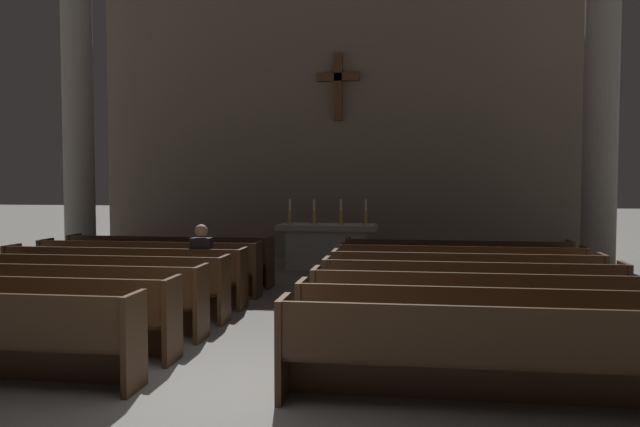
{
  "coord_description": "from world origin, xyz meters",
  "views": [
    {
      "loc": [
        1.91,
        -5.92,
        2.04
      ],
      "look_at": [
        0.0,
        7.44,
        1.31
      ],
      "focal_mm": 37.16,
      "sensor_mm": 36.0,
      "label": 1
    }
  ],
  "objects": [
    {
      "name": "column_right_second",
      "position": [
        5.63,
        8.18,
        3.29
      ],
      "size": [
        1.02,
        1.02,
        6.75
      ],
      "color": "#9E998E",
      "rests_on": "ground"
    },
    {
      "name": "altar",
      "position": [
        0.0,
        8.61,
        0.53
      ],
      "size": [
        2.2,
        0.9,
        1.01
      ],
      "color": "#A8A399",
      "rests_on": "ground"
    },
    {
      "name": "pew_left_row_3",
      "position": [
        -2.66,
        1.96,
        0.48
      ],
      "size": [
        3.93,
        0.5,
        0.95
      ],
      "color": "#422B19",
      "rests_on": "ground"
    },
    {
      "name": "ground_plane",
      "position": [
        0.0,
        0.0,
        0.0
      ],
      "size": [
        80.0,
        80.0,
        0.0
      ],
      "primitive_type": "plane",
      "color": "slate"
    },
    {
      "name": "candlestick_inner_left",
      "position": [
        -0.3,
        8.61,
        1.18
      ],
      "size": [
        0.16,
        0.16,
        0.55
      ],
      "color": "#B79338",
      "rests_on": "altar"
    },
    {
      "name": "pew_right_row_7",
      "position": [
        2.66,
        5.96,
        0.48
      ],
      "size": [
        3.93,
        0.5,
        0.95
      ],
      "color": "#422B19",
      "rests_on": "ground"
    },
    {
      "name": "column_left_second",
      "position": [
        -5.63,
        8.18,
        3.29
      ],
      "size": [
        1.02,
        1.02,
        6.75
      ],
      "color": "#9E998E",
      "rests_on": "ground"
    },
    {
      "name": "pew_left_row_6",
      "position": [
        -2.66,
        4.96,
        0.48
      ],
      "size": [
        3.93,
        0.5,
        0.95
      ],
      "color": "#422B19",
      "rests_on": "ground"
    },
    {
      "name": "pew_right_row_3",
      "position": [
        2.66,
        1.96,
        0.48
      ],
      "size": [
        3.93,
        0.5,
        0.95
      ],
      "color": "#422B19",
      "rests_on": "ground"
    },
    {
      "name": "pew_left_row_2",
      "position": [
        -2.66,
        0.96,
        0.48
      ],
      "size": [
        3.93,
        0.5,
        0.95
      ],
      "color": "#422B19",
      "rests_on": "ground"
    },
    {
      "name": "pew_right_row_5",
      "position": [
        2.66,
        3.96,
        0.48
      ],
      "size": [
        3.93,
        0.5,
        0.95
      ],
      "color": "#422B19",
      "rests_on": "ground"
    },
    {
      "name": "pew_right_row_1",
      "position": [
        2.66,
        -0.04,
        0.48
      ],
      "size": [
        3.93,
        0.5,
        0.95
      ],
      "color": "#422B19",
      "rests_on": "ground"
    },
    {
      "name": "pew_right_row_4",
      "position": [
        2.66,
        2.96,
        0.48
      ],
      "size": [
        3.93,
        0.5,
        0.95
      ],
      "color": "#422B19",
      "rests_on": "ground"
    },
    {
      "name": "apse_with_cross",
      "position": [
        0.0,
        10.9,
        3.91
      ],
      "size": [
        12.34,
        0.45,
        7.82
      ],
      "color": "gray",
      "rests_on": "ground"
    },
    {
      "name": "candlestick_inner_right",
      "position": [
        0.3,
        8.61,
        1.18
      ],
      "size": [
        0.16,
        0.16,
        0.55
      ],
      "color": "#B79338",
      "rests_on": "altar"
    },
    {
      "name": "pew_left_row_4",
      "position": [
        -2.66,
        2.96,
        0.48
      ],
      "size": [
        3.93,
        0.5,
        0.95
      ],
      "color": "#422B19",
      "rests_on": "ground"
    },
    {
      "name": "pew_right_row_6",
      "position": [
        2.66,
        4.96,
        0.48
      ],
      "size": [
        3.93,
        0.5,
        0.95
      ],
      "color": "#422B19",
      "rests_on": "ground"
    },
    {
      "name": "candlestick_outer_left",
      "position": [
        -0.85,
        8.61,
        1.18
      ],
      "size": [
        0.16,
        0.16,
        0.55
      ],
      "color": "#B79338",
      "rests_on": "altar"
    },
    {
      "name": "pew_left_row_7",
      "position": [
        -2.66,
        5.96,
        0.48
      ],
      "size": [
        3.93,
        0.5,
        0.95
      ],
      "color": "#422B19",
      "rests_on": "ground"
    },
    {
      "name": "pew_left_row_5",
      "position": [
        -2.66,
        3.96,
        0.48
      ],
      "size": [
        3.93,
        0.5,
        0.95
      ],
      "color": "#422B19",
      "rests_on": "ground"
    },
    {
      "name": "pew_right_row_2",
      "position": [
        2.66,
        0.96,
        0.48
      ],
      "size": [
        3.93,
        0.5,
        0.95
      ],
      "color": "#422B19",
      "rests_on": "ground"
    },
    {
      "name": "candlestick_outer_right",
      "position": [
        0.85,
        8.61,
        1.18
      ],
      "size": [
        0.16,
        0.16,
        0.55
      ],
      "color": "#B79338",
      "rests_on": "altar"
    },
    {
      "name": "lone_worshipper",
      "position": [
        -1.36,
        4.0,
        0.69
      ],
      "size": [
        0.32,
        0.43,
        1.32
      ],
      "color": "#26262B",
      "rests_on": "ground"
    }
  ]
}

